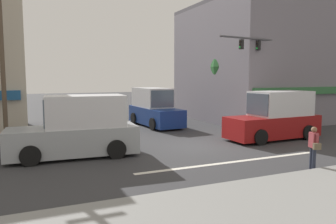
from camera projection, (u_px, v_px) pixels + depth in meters
ground_plane at (196, 146)px, 17.00m from camera, size 120.00×120.00×0.00m
lane_marking_stripe at (236, 162)px, 13.81m from camera, size 9.00×0.24×0.01m
building_right_corner at (262, 63)px, 28.16m from camera, size 11.46×11.60×9.52m
street_tree at (236, 67)px, 25.29m from camera, size 4.10×4.10×6.37m
utility_pole_near_left at (3, 66)px, 16.08m from camera, size 1.40×0.22×7.85m
utility_pole_far_right at (244, 65)px, 26.65m from camera, size 1.40×0.22×8.68m
traffic_light_mast at (265, 67)px, 21.28m from camera, size 4.86×0.73×6.20m
box_truck_parked_curbside at (275, 117)px, 18.75m from camera, size 5.67×2.39×2.75m
box_truck_crossing_rightbound at (78, 129)px, 14.59m from camera, size 5.72×2.52×2.75m
box_truck_crossing_center at (154, 109)px, 23.96m from camera, size 2.52×5.72×2.75m
pedestrian_foreground_with_bag at (314, 145)px, 12.53m from camera, size 0.45×0.67×1.67m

